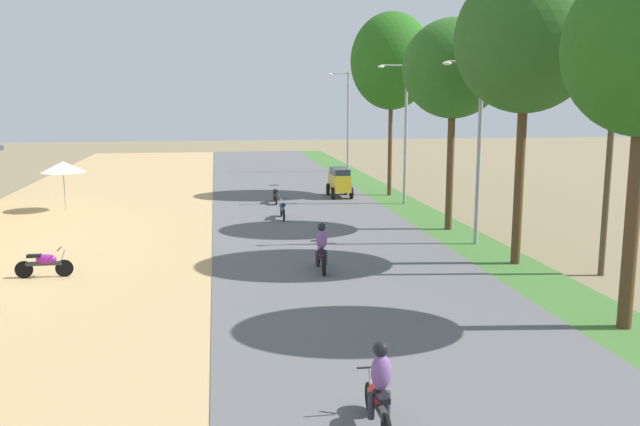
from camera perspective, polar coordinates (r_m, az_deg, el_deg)
The scene contains 14 objects.
parked_motorbike_third at distance 23.40m, azimuth -22.26°, elevation -3.89°, with size 1.80×0.54×0.94m.
vendor_umbrella at distance 36.50m, azimuth -20.92°, elevation 3.66°, with size 2.20×2.20×2.52m.
median_tree_second at distance 23.95m, azimuth 17.05°, elevation 13.82°, with size 4.72×4.72×10.05m.
median_tree_third at distance 29.62m, azimuth 11.22°, elevation 11.86°, with size 4.32×4.32×9.03m.
median_tree_fourth at distance 39.78m, azimuth 6.07°, elevation 12.65°, with size 4.72×4.72×10.53m.
streetlamp_near at distance 26.82m, azimuth 13.35°, elevation 6.22°, with size 3.16×0.20×7.20m.
streetlamp_mid at distance 36.51m, azimuth 7.28°, elevation 7.54°, with size 3.16×0.20×7.52m.
streetlamp_far at distance 52.00m, azimuth 2.39°, elevation 8.32°, with size 3.16×0.20×7.64m.
utility_pole_near at distance 23.41m, azimuth 23.47°, elevation 7.18°, with size 1.80×0.20×9.72m.
car_van_yellow at distance 38.98m, azimuth 1.66°, elevation 2.76°, with size 1.19×2.41×1.67m.
motorbike_ahead_second at distance 12.00m, azimuth 5.00°, elevation -14.53°, with size 0.54×1.80×1.66m.
motorbike_ahead_third at distance 22.25m, azimuth 0.09°, elevation -3.03°, with size 0.54×1.80×1.66m.
motorbike_ahead_fourth at distance 32.06m, azimuth -3.20°, elevation 0.40°, with size 0.54×1.80×0.94m.
motorbike_ahead_fifth at distance 36.82m, azimuth -3.82°, elevation 1.62°, with size 0.54×1.80×0.94m.
Camera 1 is at (-4.27, -2.01, 5.79)m, focal length 37.83 mm.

